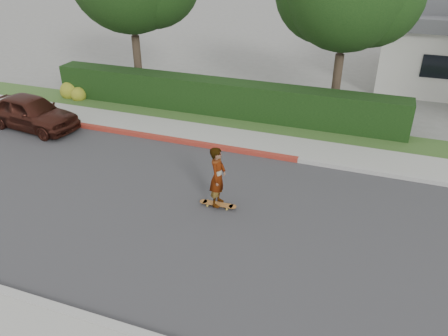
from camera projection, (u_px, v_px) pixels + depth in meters
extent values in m
plane|color=slate|center=(230.00, 223.00, 11.65)|extent=(120.00, 120.00, 0.00)
cube|color=#2D2D30|center=(230.00, 223.00, 11.64)|extent=(60.00, 8.00, 0.01)
cube|color=#9E9E99|center=(269.00, 155.00, 14.99)|extent=(60.00, 0.20, 0.15)
cube|color=maroon|center=(141.00, 135.00, 16.48)|extent=(12.00, 0.21, 0.15)
cube|color=gray|center=(276.00, 145.00, 15.74)|extent=(60.00, 1.60, 0.12)
cube|color=#2D4C1E|center=(285.00, 129.00, 17.07)|extent=(60.00, 1.60, 0.10)
cube|color=black|center=(219.00, 98.00, 18.12)|extent=(15.00, 1.00, 1.50)
sphere|color=#2D4C19|center=(70.00, 91.00, 20.13)|extent=(0.90, 0.90, 0.90)
sphere|color=#2D4C19|center=(79.00, 95.00, 19.81)|extent=(0.70, 0.70, 0.70)
cylinder|color=#33261C|center=(138.00, 65.00, 20.25)|extent=(0.36, 0.36, 2.70)
cylinder|color=#33261C|center=(134.00, 20.00, 19.28)|extent=(0.24, 0.24, 2.25)
cylinder|color=#33261C|center=(336.00, 85.00, 18.02)|extent=(0.36, 0.36, 2.52)
cylinder|color=#33261C|center=(342.00, 38.00, 17.11)|extent=(0.24, 0.24, 2.10)
cube|color=black|center=(438.00, 67.00, 19.12)|extent=(1.40, 0.06, 1.00)
cylinder|color=gold|center=(207.00, 206.00, 12.33)|extent=(0.06, 0.04, 0.06)
cylinder|color=gold|center=(209.00, 203.00, 12.46)|extent=(0.06, 0.04, 0.06)
cylinder|color=gold|center=(227.00, 209.00, 12.18)|extent=(0.06, 0.04, 0.06)
cylinder|color=gold|center=(229.00, 206.00, 12.31)|extent=(0.06, 0.04, 0.06)
cube|color=silver|center=(208.00, 203.00, 12.38)|extent=(0.05, 0.17, 0.02)
cube|color=silver|center=(228.00, 206.00, 12.22)|extent=(0.05, 0.17, 0.02)
cube|color=brown|center=(218.00, 204.00, 12.29)|extent=(0.87, 0.24, 0.02)
cylinder|color=brown|center=(204.00, 201.00, 12.41)|extent=(0.22, 0.22, 0.02)
cylinder|color=brown|center=(233.00, 207.00, 12.17)|extent=(0.22, 0.22, 0.02)
imported|color=white|center=(218.00, 177.00, 11.87)|extent=(0.44, 0.65, 1.75)
imported|color=#3C1A13|center=(31.00, 112.00, 16.93)|extent=(4.08, 2.05, 1.34)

